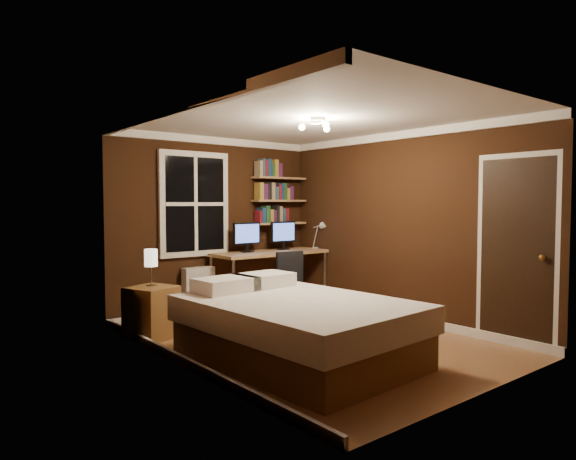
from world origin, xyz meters
TOP-DOWN VIEW (x-y plane):
  - floor at (0.00, 0.00)m, footprint 4.20×4.20m
  - wall_back at (0.00, 2.10)m, footprint 3.20×0.04m
  - wall_left at (-1.60, 0.00)m, footprint 0.04×4.20m
  - wall_right at (1.60, 0.00)m, footprint 0.04×4.20m
  - ceiling at (0.00, 0.00)m, footprint 3.20×4.20m
  - window at (-0.35, 2.06)m, footprint 1.06×0.06m
  - door at (1.59, -1.55)m, footprint 0.03×0.82m
  - door_knob at (1.55, -1.85)m, footprint 0.06×0.06m
  - ceiling_fixture at (0.00, -0.10)m, footprint 0.44×0.44m
  - bookshelf_lower at (1.08, 1.98)m, footprint 0.92×0.22m
  - books_row_lower at (1.08, 1.98)m, footprint 0.54×0.16m
  - bookshelf_middle at (1.08, 1.98)m, footprint 0.92×0.22m
  - books_row_middle at (1.08, 1.98)m, footprint 0.60×0.16m
  - bookshelf_upper at (1.08, 1.98)m, footprint 0.92×0.22m
  - books_row_upper at (1.08, 1.98)m, footprint 0.42×0.16m
  - bed at (-0.61, -0.45)m, footprint 1.76×2.35m
  - nightstand at (-1.36, 1.25)m, footprint 0.61×0.61m
  - bedside_lamp at (-1.36, 1.25)m, footprint 0.15×0.15m
  - radiator at (-0.35, 1.98)m, footprint 0.45×0.16m
  - desk at (0.73, 1.74)m, footprint 1.79×0.67m
  - monitor_left at (0.37, 1.83)m, footprint 0.46×0.12m
  - monitor_right at (1.04, 1.83)m, footprint 0.46×0.12m
  - desk_lamp at (1.57, 1.60)m, footprint 0.14×0.32m
  - office_chair at (0.38, 0.74)m, footprint 0.51×0.51m

SIDE VIEW (x-z plane):
  - floor at x=0.00m, z-range 0.00..0.00m
  - nightstand at x=-1.36m, z-range 0.00..0.60m
  - bed at x=-0.61m, z-range -0.06..0.71m
  - radiator at x=-0.35m, z-range 0.00..0.67m
  - office_chair at x=0.38m, z-range -0.12..0.81m
  - desk at x=0.73m, z-range 0.37..1.22m
  - bedside_lamp at x=-1.36m, z-range 0.60..1.03m
  - door_knob at x=1.55m, z-range 0.97..1.03m
  - door at x=1.59m, z-range 0.00..2.05m
  - monitor_left at x=0.37m, z-range 0.85..1.28m
  - monitor_right at x=1.04m, z-range 0.85..1.28m
  - desk_lamp at x=1.57m, z-range 0.85..1.29m
  - wall_back at x=0.00m, z-range 0.00..2.50m
  - wall_left at x=-1.60m, z-range 0.00..2.50m
  - wall_right at x=1.60m, z-range 0.00..2.50m
  - bookshelf_lower at x=1.08m, z-range 1.24..1.26m
  - books_row_lower at x=1.08m, z-range 1.26..1.49m
  - window at x=-0.35m, z-range 0.82..2.28m
  - bookshelf_middle at x=1.08m, z-range 1.59..1.61m
  - books_row_middle at x=1.08m, z-range 1.61..1.84m
  - bookshelf_upper at x=1.08m, z-range 1.94..1.96m
  - books_row_upper at x=1.08m, z-range 1.96..2.20m
  - ceiling_fixture at x=0.00m, z-range 2.31..2.49m
  - ceiling at x=0.00m, z-range 2.49..2.51m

